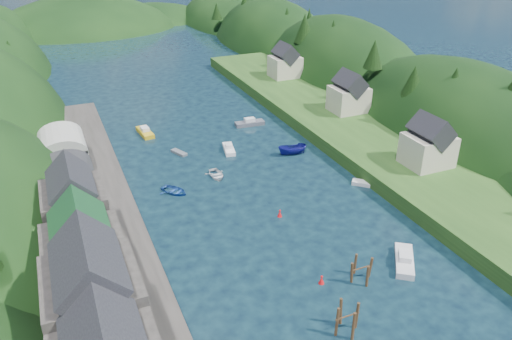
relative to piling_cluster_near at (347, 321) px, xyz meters
name	(u,v)px	position (x,y,z in m)	size (l,w,h in m)	color
ground	(210,140)	(2.81, 51.80, -1.39)	(600.00, 600.00, 0.00)	black
hillside_right	(340,105)	(47.81, 76.80, -8.80)	(36.00, 245.56, 48.00)	black
far_hills	(116,51)	(4.03, 175.80, -12.19)	(103.00, 68.00, 44.00)	black
hill_trees	(189,64)	(3.59, 65.83, 9.75)	(91.40, 144.83, 12.67)	black
quay_left	(102,254)	(-21.19, 21.80, -0.39)	(12.00, 110.00, 2.00)	#2D2B28
terrace_left_grass	(40,267)	(-28.19, 21.80, -0.14)	(12.00, 110.00, 2.50)	#234719
quayside_buildings	(91,287)	(-23.19, 8.19, 5.70)	(8.00, 35.84, 12.90)	#2D2B28
boat_sheds	(66,163)	(-23.19, 40.80, 3.88)	(7.00, 21.00, 7.50)	#2D2D30
terrace_right	(352,133)	(27.81, 41.80, -0.19)	(16.00, 120.00, 2.40)	#234719
right_bank_cottages	(344,95)	(30.81, 50.13, 4.45)	(9.00, 59.24, 8.41)	beige
piling_cluster_near	(347,321)	(0.00, 0.00, 0.00)	(2.81, 2.66, 3.93)	#382314
piling_cluster_far	(361,272)	(5.96, 6.28, -0.27)	(3.02, 2.83, 3.38)	#382314
channel_buoy_near	(322,280)	(1.44, 7.48, -0.91)	(0.70, 0.70, 1.10)	red
channel_buoy_far	(280,214)	(3.27, 22.35, -0.91)	(0.70, 0.70, 1.10)	red
moored_boats	(274,210)	(2.84, 23.30, -0.79)	(33.24, 77.66, 2.06)	#575D64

